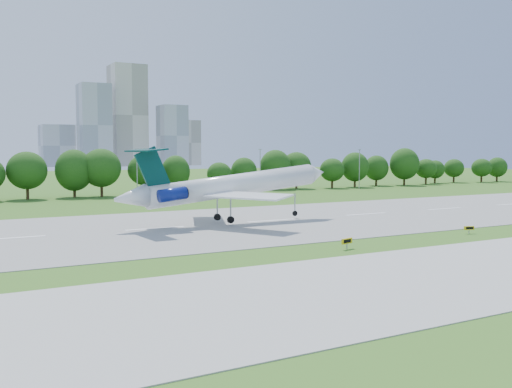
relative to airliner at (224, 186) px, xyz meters
name	(u,v)px	position (x,y,z in m)	size (l,w,h in m)	color
ground	(231,256)	(-11.31, -24.90, -6.09)	(600.00, 600.00, 0.00)	#315C18
runway	(155,229)	(-11.31, 0.10, -6.05)	(400.00, 45.00, 0.08)	gray
taxiway	(328,290)	(-11.31, -42.90, -6.05)	(400.00, 23.00, 0.08)	#ADADA8
tree_line	(66,173)	(-11.31, 67.10, 0.10)	(288.40, 8.40, 10.40)	#382314
light_poles	(64,174)	(-13.81, 57.10, 0.25)	(175.90, 0.25, 12.19)	gray
skyline	(123,128)	(88.85, 365.71, 24.37)	(127.00, 52.00, 80.00)	#B2B2B7
airliner	(224,186)	(0.00, 0.00, 0.00)	(37.92, 27.47, 11.86)	white
taxi_sign_centre	(347,241)	(2.54, -27.70, -5.15)	(1.81, 0.65, 1.28)	gray
taxi_sign_right	(469,228)	(25.35, -25.88, -5.31)	(1.48, 0.65, 1.06)	gray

